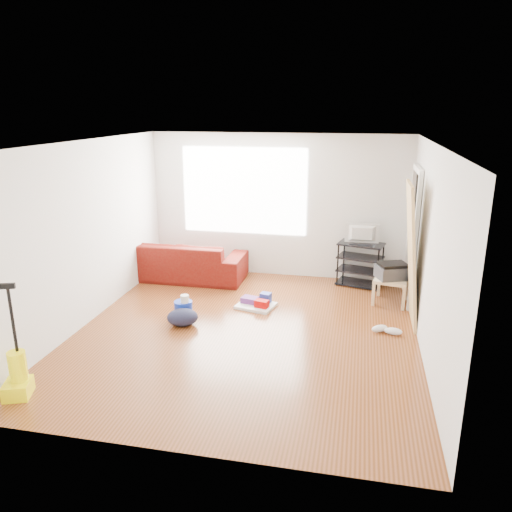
% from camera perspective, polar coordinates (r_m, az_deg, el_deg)
% --- Properties ---
extents(room, '(4.51, 5.01, 2.51)m').
position_cam_1_polar(room, '(6.50, -0.29, 1.82)').
color(room, '#582D0F').
rests_on(room, ground).
extents(sofa, '(2.29, 0.90, 0.67)m').
position_cam_1_polar(sofa, '(8.99, -8.59, -2.45)').
color(sofa, '#4F0503').
rests_on(sofa, ground).
extents(tv_stand, '(0.81, 0.58, 0.74)m').
position_cam_1_polar(tv_stand, '(8.59, 11.81, -0.88)').
color(tv_stand, black).
rests_on(tv_stand, ground).
extents(tv, '(0.56, 0.07, 0.32)m').
position_cam_1_polar(tv, '(8.45, 12.02, 2.49)').
color(tv, black).
rests_on(tv, tv_stand).
extents(side_table, '(0.58, 0.58, 0.40)m').
position_cam_1_polar(side_table, '(7.94, 15.23, -2.90)').
color(side_table, beige).
rests_on(side_table, ground).
extents(printer, '(0.56, 0.50, 0.24)m').
position_cam_1_polar(printer, '(7.88, 15.33, -1.66)').
color(printer, '#2E2E33').
rests_on(printer, side_table).
extents(bucket, '(0.29, 0.29, 0.26)m').
position_cam_1_polar(bucket, '(7.31, -8.25, -7.05)').
color(bucket, '#112CA5').
rests_on(bucket, ground).
extents(toilet_paper, '(0.12, 0.12, 0.11)m').
position_cam_1_polar(toilet_paper, '(7.19, -8.10, -5.83)').
color(toilet_paper, white).
rests_on(toilet_paper, bucket).
extents(cleaning_tray, '(0.63, 0.55, 0.20)m').
position_cam_1_polar(cleaning_tray, '(7.60, 0.12, -5.40)').
color(cleaning_tray, white).
rests_on(cleaning_tray, ground).
extents(backpack, '(0.51, 0.45, 0.24)m').
position_cam_1_polar(backpack, '(7.09, -8.36, -7.81)').
color(backpack, black).
rests_on(backpack, ground).
extents(sneakers, '(0.43, 0.22, 0.10)m').
position_cam_1_polar(sneakers, '(6.99, 14.67, -8.17)').
color(sneakers, silver).
rests_on(sneakers, ground).
extents(vacuum, '(0.34, 0.36, 1.23)m').
position_cam_1_polar(vacuum, '(5.91, -25.60, -12.21)').
color(vacuum, '#FFF308').
rests_on(vacuum, ground).
extents(door_panel, '(0.25, 0.79, 1.97)m').
position_cam_1_polar(door_panel, '(7.42, 16.69, -7.24)').
color(door_panel, tan).
rests_on(door_panel, ground).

